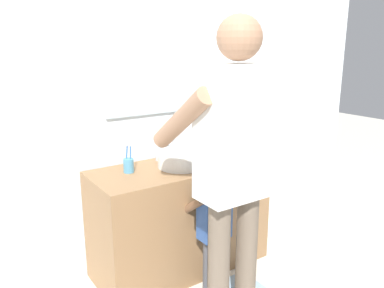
% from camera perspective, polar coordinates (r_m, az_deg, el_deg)
% --- Properties ---
extents(ground_plane, '(14.00, 14.00, 0.00)m').
position_cam_1_polar(ground_plane, '(2.90, 1.77, -20.05)').
color(ground_plane, silver).
extents(back_wall, '(4.40, 0.10, 2.70)m').
position_cam_1_polar(back_wall, '(2.93, -5.22, 8.71)').
color(back_wall, silver).
rests_on(back_wall, ground).
extents(vanity_cabinet, '(1.29, 0.54, 0.80)m').
position_cam_1_polar(vanity_cabinet, '(2.92, -1.68, -10.75)').
color(vanity_cabinet, olive).
rests_on(vanity_cabinet, ground).
extents(sink_basin, '(0.34, 0.34, 0.11)m').
position_cam_1_polar(sink_basin, '(2.74, -1.53, -2.18)').
color(sink_basin, silver).
rests_on(sink_basin, vanity_cabinet).
extents(faucet, '(0.18, 0.14, 0.18)m').
position_cam_1_polar(faucet, '(2.90, -3.76, -0.73)').
color(faucet, '#B7BABF').
rests_on(faucet, vanity_cabinet).
extents(toothbrush_cup, '(0.07, 0.07, 0.21)m').
position_cam_1_polar(toothbrush_cup, '(2.65, -9.36, -3.02)').
color(toothbrush_cup, '#4C8EB2').
rests_on(toothbrush_cup, vanity_cabinet).
extents(child_toddler, '(0.28, 0.28, 0.91)m').
position_cam_1_polar(child_toddler, '(2.56, 3.22, -11.07)').
color(child_toddler, '#47474C').
rests_on(child_toddler, ground).
extents(adult_parent, '(0.56, 0.58, 1.79)m').
position_cam_1_polar(adult_parent, '(2.10, 6.21, -1.22)').
color(adult_parent, '#6B5B4C').
rests_on(adult_parent, ground).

